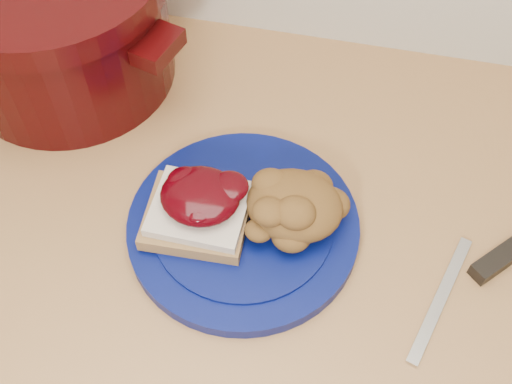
% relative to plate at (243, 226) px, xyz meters
% --- Properties ---
extents(base_cabinet, '(4.00, 0.60, 0.86)m').
position_rel_plate_xyz_m(base_cabinet, '(0.05, 0.03, -0.48)').
color(base_cabinet, beige).
rests_on(base_cabinet, floor).
extents(plate, '(0.27, 0.27, 0.02)m').
position_rel_plate_xyz_m(plate, '(0.00, 0.00, 0.00)').
color(plate, '#050D4E').
rests_on(plate, wood_countertop).
extents(sandwich, '(0.11, 0.10, 0.05)m').
position_rel_plate_xyz_m(sandwich, '(-0.05, -0.01, 0.04)').
color(sandwich, olive).
rests_on(sandwich, plate).
extents(stuffing_mound, '(0.11, 0.10, 0.05)m').
position_rel_plate_xyz_m(stuffing_mound, '(0.05, 0.01, 0.04)').
color(stuffing_mound, brown).
rests_on(stuffing_mound, plate).
extents(butter_knife, '(0.06, 0.16, 0.00)m').
position_rel_plate_xyz_m(butter_knife, '(0.22, -0.04, -0.01)').
color(butter_knife, silver).
rests_on(butter_knife, wood_countertop).
extents(dutch_oven, '(0.36, 0.36, 0.18)m').
position_rel_plate_xyz_m(dutch_oven, '(-0.28, 0.19, 0.08)').
color(dutch_oven, black).
rests_on(dutch_oven, wood_countertop).
extents(pepper_grinder, '(0.06, 0.06, 0.12)m').
position_rel_plate_xyz_m(pepper_grinder, '(-0.28, 0.25, 0.05)').
color(pepper_grinder, black).
rests_on(pepper_grinder, wood_countertop).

